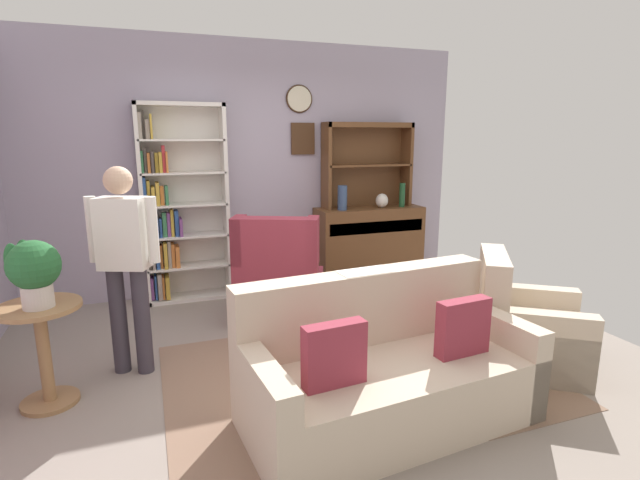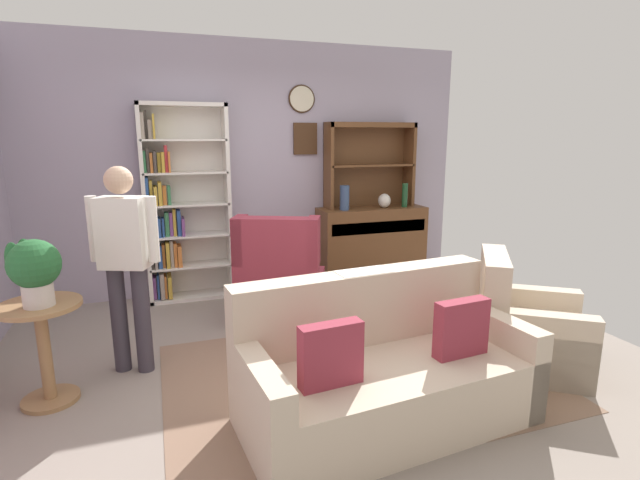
# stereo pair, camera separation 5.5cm
# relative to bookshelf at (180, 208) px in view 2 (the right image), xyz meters

# --- Properties ---
(ground_plane) EXTENTS (5.40, 4.60, 0.02)m
(ground_plane) POSITION_rel_bookshelf_xyz_m (0.88, -1.94, -1.02)
(ground_plane) COLOR gray
(wall_back) EXTENTS (5.00, 0.09, 2.80)m
(wall_back) POSITION_rel_bookshelf_xyz_m (0.89, 0.19, 0.40)
(wall_back) COLOR #A399AD
(wall_back) RESTS_ON ground_plane
(area_rug) EXTENTS (2.76, 2.00, 0.01)m
(area_rug) POSITION_rel_bookshelf_xyz_m (1.08, -2.24, -1.00)
(area_rug) COLOR #846651
(area_rug) RESTS_ON ground_plane
(bookshelf) EXTENTS (0.90, 0.30, 2.10)m
(bookshelf) POSITION_rel_bookshelf_xyz_m (0.00, 0.00, 0.00)
(bookshelf) COLOR silver
(bookshelf) RESTS_ON ground_plane
(sideboard) EXTENTS (1.30, 0.45, 0.92)m
(sideboard) POSITION_rel_bookshelf_xyz_m (2.22, -0.08, -0.50)
(sideboard) COLOR brown
(sideboard) RESTS_ON ground_plane
(sideboard_hutch) EXTENTS (1.10, 0.26, 1.00)m
(sideboard_hutch) POSITION_rel_bookshelf_xyz_m (2.22, 0.03, 0.55)
(sideboard_hutch) COLOR brown
(sideboard_hutch) RESTS_ON sideboard
(vase_tall) EXTENTS (0.11, 0.11, 0.29)m
(vase_tall) POSITION_rel_bookshelf_xyz_m (1.83, -0.16, 0.06)
(vase_tall) COLOR #33476B
(vase_tall) RESTS_ON sideboard
(vase_round) EXTENTS (0.15, 0.15, 0.17)m
(vase_round) POSITION_rel_bookshelf_xyz_m (2.35, -0.15, -0.00)
(vase_round) COLOR beige
(vase_round) RESTS_ON sideboard
(bottle_wine) EXTENTS (0.07, 0.07, 0.29)m
(bottle_wine) POSITION_rel_bookshelf_xyz_m (2.61, -0.17, 0.06)
(bottle_wine) COLOR #194223
(bottle_wine) RESTS_ON sideboard
(couch_floral) EXTENTS (1.87, 1.01, 0.90)m
(couch_floral) POSITION_rel_bookshelf_xyz_m (1.04, -2.81, -0.69)
(couch_floral) COLOR beige
(couch_floral) RESTS_ON ground_plane
(armchair_floral) EXTENTS (1.07, 1.06, 0.88)m
(armchair_floral) POSITION_rel_bookshelf_xyz_m (2.40, -2.52, -0.72)
(armchair_floral) COLOR beige
(armchair_floral) RESTS_ON ground_plane
(wingback_chair) EXTENTS (1.04, 1.05, 1.05)m
(wingback_chair) POSITION_rel_bookshelf_xyz_m (0.85, -0.97, -0.62)
(wingback_chair) COLOR maroon
(wingback_chair) RESTS_ON ground_plane
(plant_stand) EXTENTS (0.52, 0.52, 0.70)m
(plant_stand) POSITION_rel_bookshelf_xyz_m (-1.01, -1.89, -0.58)
(plant_stand) COLOR #997047
(plant_stand) RESTS_ON ground_plane
(potted_plant_large) EXTENTS (0.32, 0.32, 0.44)m
(potted_plant_large) POSITION_rel_bookshelf_xyz_m (-1.00, -1.93, -0.05)
(potted_plant_large) COLOR beige
(potted_plant_large) RESTS_ON plant_stand
(person_reading) EXTENTS (0.51, 0.31, 1.56)m
(person_reading) POSITION_rel_bookshelf_xyz_m (-0.48, -1.60, -0.10)
(person_reading) COLOR #38333D
(person_reading) RESTS_ON ground_plane
(coffee_table) EXTENTS (0.80, 0.50, 0.42)m
(coffee_table) POSITION_rel_bookshelf_xyz_m (1.08, -1.94, -0.65)
(coffee_table) COLOR brown
(coffee_table) RESTS_ON ground_plane
(book_stack) EXTENTS (0.20, 0.16, 0.09)m
(book_stack) POSITION_rel_bookshelf_xyz_m (1.14, -1.94, -0.54)
(book_stack) COLOR #723F7F
(book_stack) RESTS_ON coffee_table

